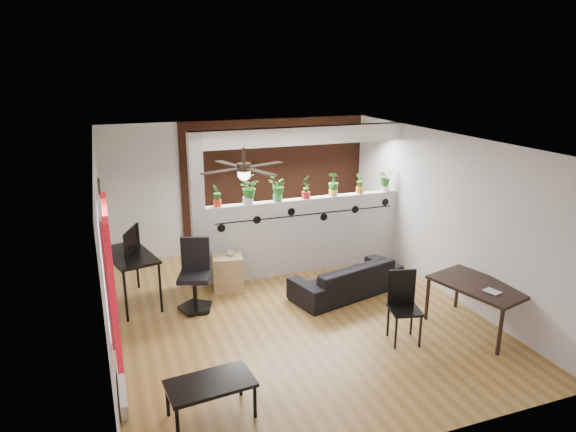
{
  "coord_description": "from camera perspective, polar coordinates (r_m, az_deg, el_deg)",
  "views": [
    {
      "loc": [
        -2.5,
        -6.57,
        3.63
      ],
      "look_at": [
        0.13,
        0.6,
        1.35
      ],
      "focal_mm": 32.0,
      "sensor_mm": 36.0,
      "label": 1
    }
  ],
  "objects": [
    {
      "name": "brick_panel",
      "position": [
        10.36,
        -1.06,
        3.64
      ],
      "size": [
        3.9,
        0.05,
        2.6
      ],
      "primitive_type": "cube",
      "color": "#9A472C",
      "rests_on": "ground"
    },
    {
      "name": "potted_plant_2",
      "position": [
        8.78,
        -1.17,
        3.16
      ],
      "size": [
        0.23,
        0.19,
        0.44
      ],
      "color": "green",
      "rests_on": "partition_wall"
    },
    {
      "name": "coffee_table",
      "position": [
        5.73,
        -8.62,
        -18.14
      ],
      "size": [
        0.95,
        0.59,
        0.42
      ],
      "color": "black",
      "rests_on": "ground"
    },
    {
      "name": "dining_table",
      "position": [
        7.68,
        20.45,
        -7.59
      ],
      "size": [
        1.06,
        1.42,
        0.69
      ],
      "color": "black",
      "rests_on": "ground"
    },
    {
      "name": "folding_chair",
      "position": [
        7.15,
        12.69,
        -9.06
      ],
      "size": [
        0.48,
        0.48,
        0.98
      ],
      "color": "black",
      "rests_on": "ground"
    },
    {
      "name": "vine_decal",
      "position": [
        9.0,
        2.22,
        0.17
      ],
      "size": [
        3.31,
        0.01,
        0.3
      ],
      "color": "black",
      "rests_on": "partition_wall"
    },
    {
      "name": "room_shell",
      "position": [
        7.41,
        0.63,
        -1.7
      ],
      "size": [
        6.3,
        7.1,
        2.9
      ],
      "color": "brown",
      "rests_on": "ground"
    },
    {
      "name": "cup",
      "position": [
        8.49,
        -6.45,
        -4.1
      ],
      "size": [
        0.12,
        0.12,
        0.09
      ],
      "primitive_type": "imported",
      "rotation": [
        0.0,
        0.0,
        -0.12
      ],
      "color": "gray",
      "rests_on": "cube_shelf"
    },
    {
      "name": "monitor",
      "position": [
        8.34,
        -17.35,
        -3.04
      ],
      "size": [
        0.35,
        0.19,
        0.2
      ],
      "primitive_type": "imported",
      "rotation": [
        0.0,
        0.0,
        1.18
      ],
      "color": "black",
      "rests_on": "computer_desk"
    },
    {
      "name": "potted_plant_1",
      "position": [
        8.62,
        -4.49,
        3.0
      ],
      "size": [
        0.32,
        0.33,
        0.48
      ],
      "color": "silver",
      "rests_on": "partition_wall"
    },
    {
      "name": "potted_plant_4",
      "position": [
        9.17,
        5.08,
        3.63
      ],
      "size": [
        0.28,
        0.26,
        0.43
      ],
      "color": "#EDCC53",
      "rests_on": "partition_wall"
    },
    {
      "name": "ceiling_fan",
      "position": [
        6.63,
        -4.91,
        5.13
      ],
      "size": [
        1.19,
        1.19,
        0.43
      ],
      "color": "black",
      "rests_on": "room_shell"
    },
    {
      "name": "potted_plant_5",
      "position": [
        9.41,
        7.98,
        3.7
      ],
      "size": [
        0.21,
        0.23,
        0.37
      ],
      "color": "orange",
      "rests_on": "partition_wall"
    },
    {
      "name": "office_chair",
      "position": [
        7.97,
        -10.28,
        -6.92
      ],
      "size": [
        0.58,
        0.59,
        1.09
      ],
      "color": "black",
      "rests_on": "ground"
    },
    {
      "name": "cube_shelf",
      "position": [
        8.61,
        -6.7,
        -6.27
      ],
      "size": [
        0.55,
        0.51,
        0.59
      ],
      "primitive_type": "cube",
      "rotation": [
        0.0,
        0.0,
        -0.17
      ],
      "color": "tan",
      "rests_on": "ground"
    },
    {
      "name": "pier_column",
      "position": [
        8.52,
        -9.99,
        0.5
      ],
      "size": [
        0.22,
        0.2,
        2.6
      ],
      "primitive_type": "cube",
      "color": "#BCBCC1",
      "rests_on": "ground"
    },
    {
      "name": "partition_wall",
      "position": [
        9.21,
        1.96,
        -2.09
      ],
      "size": [
        3.6,
        0.18,
        1.35
      ],
      "primitive_type": "cube",
      "color": "#BCBCC1",
      "rests_on": "ground"
    },
    {
      "name": "ceiling_header",
      "position": [
        8.8,
        2.08,
        8.92
      ],
      "size": [
        3.6,
        0.18,
        0.3
      ],
      "primitive_type": "cube",
      "color": "white",
      "rests_on": "room_shell"
    },
    {
      "name": "book",
      "position": [
        7.38,
        21.42,
        -7.98
      ],
      "size": [
        0.2,
        0.24,
        0.02
      ],
      "primitive_type": "imported",
      "rotation": [
        0.0,
        0.0,
        0.26
      ],
      "color": "gray",
      "rests_on": "dining_table"
    },
    {
      "name": "potted_plant_0",
      "position": [
        8.51,
        -7.89,
        2.37
      ],
      "size": [
        0.2,
        0.23,
        0.39
      ],
      "color": "red",
      "rests_on": "partition_wall"
    },
    {
      "name": "computer_desk",
      "position": [
        8.25,
        -17.18,
        -4.55
      ],
      "size": [
        0.86,
        1.26,
        0.83
      ],
      "color": "black",
      "rests_on": "ground"
    },
    {
      "name": "sofa",
      "position": [
        8.47,
        6.53,
        -6.9
      ],
      "size": [
        1.91,
        1.13,
        0.53
      ],
      "primitive_type": "imported",
      "rotation": [
        0.0,
        0.0,
        3.39
      ],
      "color": "black",
      "rests_on": "ground"
    },
    {
      "name": "baseboard_heater",
      "position": [
        6.43,
        -17.94,
        -17.66
      ],
      "size": [
        0.08,
        1.0,
        0.18
      ],
      "primitive_type": "cube",
      "color": "silver",
      "rests_on": "ground"
    },
    {
      "name": "framed_art",
      "position": [
        7.68,
        -20.18,
        2.2
      ],
      "size": [
        0.03,
        0.34,
        0.44
      ],
      "color": "#8C7259",
      "rests_on": "room_shell"
    },
    {
      "name": "window_assembly",
      "position": [
        5.78,
        -19.35,
        -5.9
      ],
      "size": [
        0.09,
        1.3,
        1.55
      ],
      "color": "white",
      "rests_on": "room_shell"
    },
    {
      "name": "potted_plant_3",
      "position": [
        8.96,
        2.02,
        3.37
      ],
      "size": [
        0.28,
        0.28,
        0.42
      ],
      "color": "red",
      "rests_on": "partition_wall"
    },
    {
      "name": "corkboard",
      "position": [
        7.86,
        -19.81,
        -1.24
      ],
      "size": [
        0.03,
        0.6,
        0.45
      ],
      "primitive_type": "cube",
      "color": "olive",
      "rests_on": "room_shell"
    },
    {
      "name": "potted_plant_6",
      "position": [
        9.66,
        10.76,
        4.04
      ],
      "size": [
        0.24,
        0.21,
        0.42
      ],
      "color": "white",
      "rests_on": "partition_wall"
    }
  ]
}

